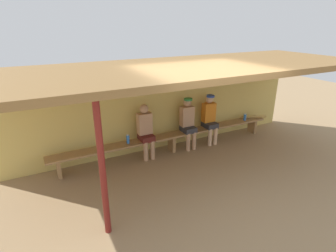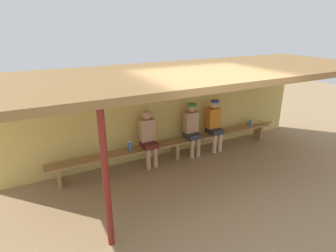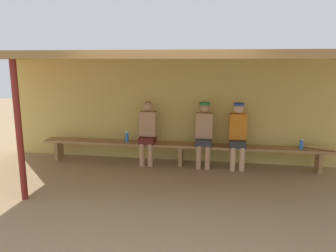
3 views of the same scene
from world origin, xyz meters
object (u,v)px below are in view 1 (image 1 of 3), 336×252
water_bottle_clear (245,117)px  baseball_bat (253,117)px  bench (172,137)px  water_bottle_green (128,139)px  support_post (103,171)px  player_near_post (146,129)px  player_with_sunglasses (188,121)px  player_rightmost (210,117)px

water_bottle_clear → baseball_bat: (0.36, 0.03, -0.06)m
bench → water_bottle_green: 1.18m
bench → support_post: bearing=-137.1°
bench → player_near_post: player_near_post is taller
support_post → bench: support_post is taller
player_with_sunglasses → water_bottle_clear: bearing=-1.1°
player_rightmost → player_with_sunglasses: same height
player_with_sunglasses → player_near_post: bearing=-180.0°
player_with_sunglasses → player_near_post: size_ratio=1.01×
player_rightmost → baseball_bat: bearing=-0.1°
support_post → player_with_sunglasses: bearing=37.5°
baseball_bat → player_with_sunglasses: bearing=-160.0°
support_post → bench: size_ratio=0.37×
support_post → baseball_bat: 5.47m
baseball_bat → support_post: bearing=-137.2°
player_near_post → water_bottle_green: (-0.46, -0.00, -0.16)m
player_with_sunglasses → player_near_post: 1.19m
bench → player_with_sunglasses: bearing=0.4°
baseball_bat → bench: bearing=-159.9°
water_bottle_green → baseball_bat: water_bottle_green is taller
support_post → water_bottle_green: size_ratio=9.77×
water_bottle_clear → baseball_bat: water_bottle_clear is taller
player_near_post → bench: bearing=-0.2°
player_rightmost → player_near_post: size_ratio=1.01×
support_post → water_bottle_clear: 5.12m
bench → player_rightmost: 1.21m
support_post → player_with_sunglasses: support_post is taller
water_bottle_green → bench: bearing=0.0°
player_with_sunglasses → water_bottle_green: player_with_sunglasses is taller
player_near_post → support_post: bearing=-126.4°
support_post → water_bottle_green: support_post is taller
support_post → player_with_sunglasses: (2.74, 2.10, -0.35)m
player_with_sunglasses → player_near_post: player_with_sunglasses is taller
bench → baseball_bat: size_ratio=7.65×
bench → water_bottle_clear: size_ratio=29.38×
support_post → player_with_sunglasses: size_ratio=1.64×
player_near_post → water_bottle_clear: bearing=-0.7°
player_with_sunglasses → player_rightmost: bearing=0.0°
support_post → baseball_bat: support_post is taller
bench → water_bottle_clear: water_bottle_clear is taller
water_bottle_green → baseball_bat: (3.92, 0.00, -0.07)m
player_rightmost → player_near_post: player_rightmost is taller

